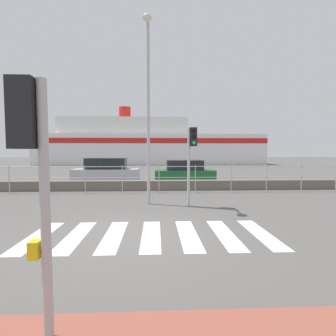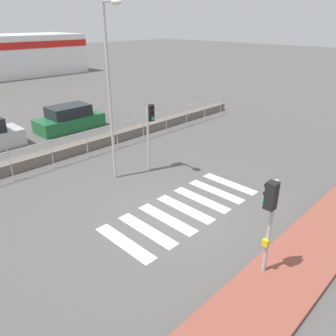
# 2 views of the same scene
# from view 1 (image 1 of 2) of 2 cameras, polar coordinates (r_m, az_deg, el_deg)

# --- Properties ---
(ground_plane) EXTENTS (160.00, 160.00, 0.00)m
(ground_plane) POSITION_cam_1_polar(r_m,az_deg,el_deg) (6.59, -9.28, -14.32)
(ground_plane) COLOR #565451
(crosswalk) EXTENTS (5.85, 2.40, 0.01)m
(crosswalk) POSITION_cam_1_polar(r_m,az_deg,el_deg) (6.55, -3.68, -14.36)
(crosswalk) COLOR silver
(crosswalk) RESTS_ON ground_plane
(seawall) EXTENTS (25.78, 0.55, 0.50)m
(seawall) POSITION_cam_1_polar(r_m,az_deg,el_deg) (13.73, -5.73, -3.76)
(seawall) COLOR #6B6056
(seawall) RESTS_ON ground_plane
(harbor_fence) EXTENTS (23.24, 0.04, 1.34)m
(harbor_fence) POSITION_cam_1_polar(r_m,az_deg,el_deg) (12.80, -5.96, -1.51)
(harbor_fence) COLOR #B2B2B5
(harbor_fence) RESTS_ON ground_plane
(traffic_light_near) EXTENTS (0.34, 0.32, 2.74)m
(traffic_light_near) POSITION_cam_1_polar(r_m,az_deg,el_deg) (2.90, -27.30, 2.19)
(traffic_light_near) COLOR #B2B2B5
(traffic_light_near) RESTS_ON ground_plane
(traffic_light_far) EXTENTS (0.34, 0.32, 2.89)m
(traffic_light_far) POSITION_cam_1_polar(r_m,az_deg,el_deg) (9.62, 5.17, 4.22)
(traffic_light_far) COLOR #B2B2B5
(traffic_light_far) RESTS_ON ground_plane
(streetlamp) EXTENTS (0.32, 1.02, 6.77)m
(streetlamp) POSITION_cam_1_polar(r_m,az_deg,el_deg) (10.05, -4.37, 15.73)
(streetlamp) COLOR #B2B2B5
(streetlamp) RESTS_ON ground_plane
(ferry_boat) EXTENTS (33.68, 7.77, 8.77)m
(ferry_boat) POSITION_cam_1_polar(r_m,az_deg,el_deg) (41.14, -4.82, 5.00)
(ferry_boat) COLOR white
(ferry_boat) RESTS_ON ground_plane
(parked_car_silver) EXTENTS (4.26, 1.70, 1.57)m
(parked_car_silver) POSITION_cam_1_polar(r_m,az_deg,el_deg) (17.70, -13.26, -0.80)
(parked_car_silver) COLOR #BCBCC1
(parked_car_silver) RESTS_ON ground_plane
(parked_car_green) EXTENTS (3.94, 1.77, 1.43)m
(parked_car_green) POSITION_cam_1_polar(r_m,az_deg,el_deg) (17.50, 3.60, -0.96)
(parked_car_green) COLOR #1E6633
(parked_car_green) RESTS_ON ground_plane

